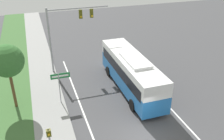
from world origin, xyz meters
The scene contains 6 objects.
ground_plane centered at (0.00, 0.00, 0.00)m, with size 80.00×80.00×0.00m, color #424244.
lane_divider_far centered at (3.60, 0.00, 0.00)m, with size 0.14×30.00×0.01m.
bus centered at (1.58, 6.64, 1.95)m, with size 2.62×10.53×3.53m.
signal_gantry centered at (-3.21, 12.54, 4.98)m, with size 6.36×0.41×7.00m.
street_sign centered at (-5.04, 6.35, 2.17)m, with size 1.62×0.08×2.98m.
roadside_tree centered at (-8.85, 6.97, 4.36)m, with size 2.64×2.64×5.61m.
Camera 1 is at (-6.71, -12.38, 12.57)m, focal length 40.00 mm.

